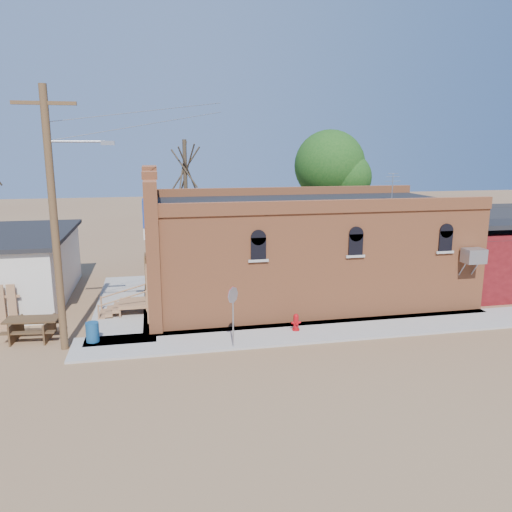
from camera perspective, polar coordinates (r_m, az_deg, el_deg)
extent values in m
plane|color=brown|center=(18.55, 4.61, -9.93)|extent=(120.00, 120.00, 0.00)
cube|color=#9E9991|center=(19.78, 8.10, -8.46)|extent=(19.00, 2.20, 0.08)
cube|color=#9E9991|center=(23.56, -14.61, -5.34)|extent=(2.60, 10.00, 0.08)
cube|color=#C66A3C|center=(23.52, 5.64, 0.53)|extent=(14.00, 7.00, 4.50)
cube|color=black|center=(23.17, 5.76, 6.11)|extent=(13.80, 6.80, 0.12)
cube|color=#C66A3C|center=(22.35, -11.73, 1.42)|extent=(0.50, 7.40, 5.80)
cube|color=navy|center=(20.99, -12.67, 3.74)|extent=(0.08, 1.10, 1.56)
cube|color=#99999E|center=(22.66, 23.63, 0.02)|extent=(0.85, 0.65, 0.60)
cube|color=#510D10|center=(27.95, 24.55, -0.02)|extent=(5.00, 6.00, 3.20)
cylinder|color=brown|center=(18.15, -22.06, 3.47)|extent=(0.26, 0.26, 9.00)
cube|color=brown|center=(18.04, -23.08, 15.80)|extent=(2.00, 0.12, 0.12)
cylinder|color=#99999E|center=(17.84, -19.85, 12.22)|extent=(1.80, 0.08, 0.08)
cube|color=#99999E|center=(17.74, -16.57, 12.27)|extent=(0.45, 0.22, 0.14)
cylinder|color=#4C3B2B|center=(29.72, -7.99, 5.82)|extent=(0.24, 0.24, 7.50)
cylinder|color=#4C3B2B|center=(32.13, 8.27, 5.20)|extent=(0.28, 0.28, 6.30)
sphere|color=#184614|center=(31.92, 8.42, 10.20)|extent=(4.40, 4.40, 4.40)
cylinder|color=#A9090F|center=(19.59, 4.57, -8.37)|extent=(0.31, 0.31, 0.05)
cylinder|color=#A9090F|center=(19.50, 4.58, -7.60)|extent=(0.21, 0.21, 0.50)
sphere|color=#A9090F|center=(19.41, 4.60, -6.89)|extent=(0.20, 0.20, 0.20)
cylinder|color=#A9090F|center=(19.38, 4.69, -7.71)|extent=(0.10, 0.12, 0.09)
cylinder|color=#A9090F|center=(19.46, 4.22, -7.62)|extent=(0.12, 0.10, 0.09)
cylinder|color=#A9090F|center=(19.53, 4.94, -7.56)|extent=(0.12, 0.10, 0.09)
cylinder|color=#99999E|center=(17.69, -2.63, -7.29)|extent=(0.07, 0.07, 2.00)
cylinder|color=#99999E|center=(17.39, -2.65, -4.49)|extent=(0.43, 0.46, 0.60)
cylinder|color=red|center=(17.43, -2.67, -4.45)|extent=(0.43, 0.46, 0.60)
cylinder|color=navy|center=(19.27, -18.19, -8.26)|extent=(0.50, 0.50, 0.72)
cube|color=#48321D|center=(20.76, -25.83, -7.61)|extent=(0.21, 1.49, 0.75)
cube|color=#48321D|center=(20.36, -22.41, -7.68)|extent=(0.21, 1.49, 0.75)
cube|color=#48321D|center=(20.43, -24.23, -6.61)|extent=(1.99, 1.03, 0.06)
cube|color=#48321D|center=(20.00, -24.66, -8.01)|extent=(1.94, 0.45, 0.05)
cube|color=#48321D|center=(21.05, -23.67, -6.93)|extent=(1.94, 0.45, 0.05)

